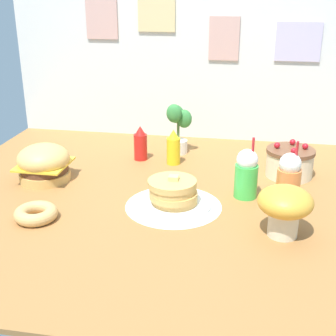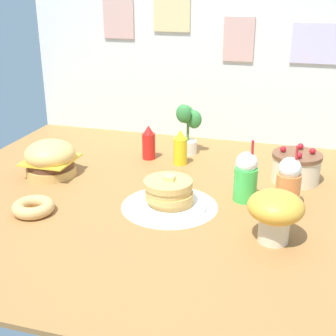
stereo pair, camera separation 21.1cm
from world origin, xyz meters
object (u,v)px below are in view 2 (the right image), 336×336
(pancake_stack, at_px, (169,195))
(mushroom_stool, at_px, (275,211))
(ketchup_bottle, at_px, (149,143))
(cream_soda_cup, at_px, (246,177))
(potted_plant, at_px, (188,127))
(mustard_bottle, at_px, (180,148))
(donut_pink_glaze, at_px, (33,207))
(layer_cake, at_px, (296,167))
(burger, at_px, (50,159))
(orange_float_cup, at_px, (289,183))

(pancake_stack, height_order, mushroom_stool, mushroom_stool)
(ketchup_bottle, relative_size, cream_soda_cup, 0.67)
(potted_plant, xyz_separation_m, mushroom_stool, (0.56, -0.88, -0.03))
(pancake_stack, relative_size, mustard_bottle, 1.70)
(cream_soda_cup, distance_m, donut_pink_glaze, 0.95)
(mustard_bottle, bearing_deg, potted_plant, 91.00)
(layer_cake, xyz_separation_m, ketchup_bottle, (-0.81, 0.10, 0.02))
(ketchup_bottle, bearing_deg, mustard_bottle, -9.99)
(ketchup_bottle, bearing_deg, cream_soda_cup, -33.67)
(burger, height_order, donut_pink_glaze, burger)
(burger, relative_size, ketchup_bottle, 1.33)
(cream_soda_cup, xyz_separation_m, donut_pink_glaze, (-0.86, -0.39, -0.09))
(cream_soda_cup, xyz_separation_m, potted_plant, (-0.41, 0.55, 0.04))
(orange_float_cup, bearing_deg, pancake_stack, -163.71)
(layer_cake, bearing_deg, mushroom_stool, -95.59)
(ketchup_bottle, distance_m, mushroom_stool, 1.05)
(mustard_bottle, relative_size, donut_pink_glaze, 1.08)
(cream_soda_cup, bearing_deg, orange_float_cup, -5.53)
(layer_cake, height_order, mushroom_stool, mushroom_stool)
(ketchup_bottle, relative_size, orange_float_cup, 0.67)
(donut_pink_glaze, bearing_deg, mushroom_stool, 2.84)
(orange_float_cup, height_order, potted_plant, potted_plant)
(ketchup_bottle, height_order, mustard_bottle, same)
(burger, bearing_deg, cream_soda_cup, -1.29)
(orange_float_cup, xyz_separation_m, potted_plant, (-0.60, 0.56, 0.04))
(burger, relative_size, donut_pink_glaze, 1.43)
(donut_pink_glaze, bearing_deg, ketchup_bottle, 71.22)
(burger, bearing_deg, pancake_stack, -15.19)
(layer_cake, distance_m, ketchup_bottle, 0.82)
(pancake_stack, xyz_separation_m, potted_plant, (-0.09, 0.71, 0.10))
(ketchup_bottle, bearing_deg, donut_pink_glaze, -108.78)
(potted_plant, bearing_deg, pancake_stack, -82.63)
(pancake_stack, distance_m, mustard_bottle, 0.54)
(ketchup_bottle, xyz_separation_m, orange_float_cup, (0.79, -0.42, 0.02))
(burger, bearing_deg, layer_cake, 12.49)
(mushroom_stool, bearing_deg, ketchup_bottle, 135.59)
(mustard_bottle, bearing_deg, mushroom_stool, -51.54)
(pancake_stack, distance_m, potted_plant, 0.72)
(burger, distance_m, mustard_bottle, 0.69)
(layer_cake, bearing_deg, cream_soda_cup, -126.34)
(mustard_bottle, xyz_separation_m, cream_soda_cup, (0.40, -0.36, 0.02))
(burger, bearing_deg, orange_float_cup, -1.97)
(pancake_stack, xyz_separation_m, mushroom_stool, (0.47, -0.17, 0.07))
(pancake_stack, bearing_deg, mushroom_stool, -20.23)
(burger, relative_size, mustard_bottle, 1.33)
(burger, height_order, ketchup_bottle, ketchup_bottle)
(layer_cake, xyz_separation_m, mushroom_stool, (-0.06, -0.63, 0.05))
(ketchup_bottle, bearing_deg, burger, -137.58)
(layer_cake, bearing_deg, mustard_bottle, 173.58)
(mushroom_stool, bearing_deg, pancake_stack, 159.77)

